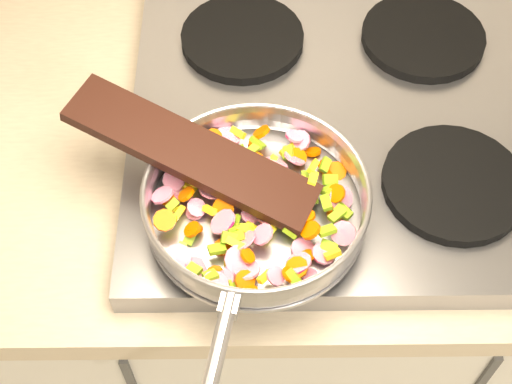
{
  "coord_description": "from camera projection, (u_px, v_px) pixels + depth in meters",
  "views": [
    {
      "loc": [
        -0.83,
        0.98,
        1.71
      ],
      "look_at": [
        -0.82,
        1.48,
        1.0
      ],
      "focal_mm": 50.0,
      "sensor_mm": 36.0,
      "label": 1
    }
  ],
  "objects": [
    {
      "name": "saute_pan",
      "position": [
        256.0,
        202.0,
        0.88
      ],
      "size": [
        0.32,
        0.48,
        0.05
      ],
      "rotation": [
        0.0,
        0.0,
        -0.21
      ],
      "color": "#9E9EA5",
      "rests_on": "grate_fl"
    },
    {
      "name": "vegetable_heap",
      "position": [
        254.0,
        205.0,
        0.89
      ],
      "size": [
        0.26,
        0.27,
        0.05
      ],
      "color": "#CA1358",
      "rests_on": "saute_pan"
    },
    {
      "name": "grate_fr",
      "position": [
        454.0,
        183.0,
        0.94
      ],
      "size": [
        0.19,
        0.19,
        0.02
      ],
      "primitive_type": "cylinder",
      "color": "black",
      "rests_on": "cooktop"
    },
    {
      "name": "wooden_spatula",
      "position": [
        192.0,
        153.0,
        0.89
      ],
      "size": [
        0.33,
        0.21,
        0.08
      ],
      "primitive_type": "cube",
      "rotation": [
        0.0,
        -0.18,
        2.7
      ],
      "color": "black",
      "rests_on": "saute_pan"
    },
    {
      "name": "grate_bl",
      "position": [
        242.0,
        38.0,
        1.1
      ],
      "size": [
        0.19,
        0.19,
        0.02
      ],
      "primitive_type": "cylinder",
      "color": "black",
      "rests_on": "cooktop"
    },
    {
      "name": "grate_br",
      "position": [
        423.0,
        37.0,
        1.1
      ],
      "size": [
        0.19,
        0.19,
        0.02
      ],
      "primitive_type": "cylinder",
      "color": "black",
      "rests_on": "cooktop"
    },
    {
      "name": "cooktop",
      "position": [
        338.0,
        118.0,
        1.04
      ],
      "size": [
        0.6,
        0.6,
        0.04
      ],
      "primitive_type": "cube",
      "color": "#939399",
      "rests_on": "counter_top"
    },
    {
      "name": "grate_fl",
      "position": [
        242.0,
        185.0,
        0.94
      ],
      "size": [
        0.19,
        0.19,
        0.02
      ],
      "primitive_type": "cylinder",
      "color": "black",
      "rests_on": "cooktop"
    }
  ]
}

